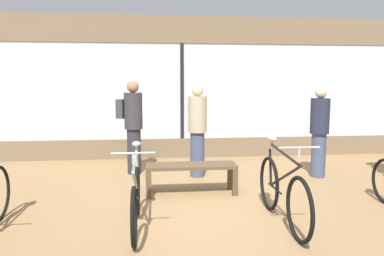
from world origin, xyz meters
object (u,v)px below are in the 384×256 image
(bicycle_left, at_px, (136,198))
(customer_mid_floor, at_px, (197,129))
(bicycle_right, at_px, (282,192))
(customer_by_window, at_px, (319,130))
(customer_near_rack, at_px, (133,124))
(display_bench, at_px, (191,170))

(bicycle_left, distance_m, customer_mid_floor, 2.64)
(bicycle_right, relative_size, customer_mid_floor, 1.06)
(customer_mid_floor, bearing_deg, customer_by_window, -6.74)
(bicycle_left, bearing_deg, bicycle_right, -1.44)
(bicycle_left, xyz_separation_m, customer_near_rack, (-0.16, 2.75, 0.58))
(bicycle_left, height_order, customer_mid_floor, customer_mid_floor)
(bicycle_left, distance_m, customer_by_window, 3.90)
(customer_near_rack, relative_size, customer_by_window, 1.06)
(display_bench, xyz_separation_m, customer_near_rack, (-0.96, 1.44, 0.57))
(bicycle_right, bearing_deg, bicycle_left, 178.56)
(bicycle_right, height_order, customer_near_rack, customer_near_rack)
(bicycle_right, xyz_separation_m, customer_mid_floor, (-0.75, 2.42, 0.49))
(customer_near_rack, bearing_deg, display_bench, -56.25)
(bicycle_right, xyz_separation_m, display_bench, (-0.98, 1.36, -0.02))
(bicycle_right, xyz_separation_m, customer_by_window, (1.46, 2.16, 0.46))
(customer_by_window, xyz_separation_m, customer_mid_floor, (-2.21, 0.26, 0.02))
(customer_mid_floor, bearing_deg, bicycle_left, -113.36)
(customer_by_window, bearing_deg, bicycle_left, -146.84)
(bicycle_right, height_order, customer_mid_floor, customer_mid_floor)
(bicycle_left, relative_size, display_bench, 1.17)
(bicycle_left, relative_size, customer_mid_floor, 0.97)
(bicycle_right, bearing_deg, customer_near_rack, 124.75)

